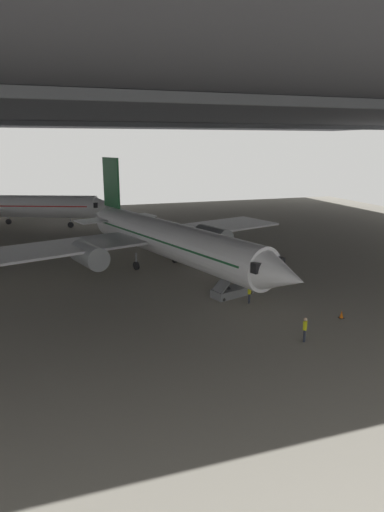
{
  "coord_description": "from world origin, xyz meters",
  "views": [
    {
      "loc": [
        -12.69,
        -39.4,
        12.85
      ],
      "look_at": [
        -0.1,
        -1.23,
        2.53
      ],
      "focal_mm": 30.71,
      "sensor_mm": 36.0,
      "label": 1
    }
  ],
  "objects_px": {
    "airplane_main": "(166,239)",
    "airplane_distant": "(12,206)",
    "boarding_stairs": "(233,287)",
    "crew_worker_by_stairs": "(249,292)",
    "traffic_cone_orange": "(341,314)",
    "crew_worker_near_nose": "(305,328)"
  },
  "relations": [
    {
      "from": "airplane_main",
      "to": "airplane_distant",
      "type": "xyz_separation_m",
      "value": [
        -16.72,
        31.53,
        -0.1
      ]
    },
    {
      "from": "boarding_stairs",
      "to": "crew_worker_by_stairs",
      "type": "height_order",
      "value": "boarding_stairs"
    },
    {
      "from": "airplane_distant",
      "to": "airplane_main",
      "type": "bearing_deg",
      "value": -62.07
    },
    {
      "from": "airplane_main",
      "to": "airplane_distant",
      "type": "bearing_deg",
      "value": 117.93
    },
    {
      "from": "airplane_distant",
      "to": "traffic_cone_orange",
      "type": "bearing_deg",
      "value": -61.64
    },
    {
      "from": "boarding_stairs",
      "to": "crew_worker_by_stairs",
      "type": "xyz_separation_m",
      "value": [
        0.51,
        -2.21,
        0.21
      ]
    },
    {
      "from": "crew_worker_by_stairs",
      "to": "airplane_distant",
      "type": "bearing_deg",
      "value": 115.72
    },
    {
      "from": "crew_worker_near_nose",
      "to": "airplane_distant",
      "type": "distance_m",
      "value": 55.09
    },
    {
      "from": "airplane_main",
      "to": "airplane_distant",
      "type": "distance_m",
      "value": 35.69
    },
    {
      "from": "boarding_stairs",
      "to": "traffic_cone_orange",
      "type": "bearing_deg",
      "value": -51.79
    },
    {
      "from": "crew_worker_near_nose",
      "to": "traffic_cone_orange",
      "type": "bearing_deg",
      "value": 28.21
    },
    {
      "from": "boarding_stairs",
      "to": "airplane_distant",
      "type": "height_order",
      "value": "airplane_distant"
    },
    {
      "from": "crew_worker_near_nose",
      "to": "traffic_cone_orange",
      "type": "distance_m",
      "value": 5.61
    },
    {
      "from": "crew_worker_near_nose",
      "to": "boarding_stairs",
      "type": "bearing_deg",
      "value": 94.99
    },
    {
      "from": "crew_worker_by_stairs",
      "to": "airplane_distant",
      "type": "xyz_separation_m",
      "value": [
        -20.75,
        43.07,
        2.37
      ]
    },
    {
      "from": "boarding_stairs",
      "to": "crew_worker_near_nose",
      "type": "xyz_separation_m",
      "value": [
        0.87,
        -9.97,
        0.24
      ]
    },
    {
      "from": "crew_worker_near_nose",
      "to": "airplane_distant",
      "type": "bearing_deg",
      "value": 112.55
    },
    {
      "from": "boarding_stairs",
      "to": "traffic_cone_orange",
      "type": "xyz_separation_m",
      "value": [
        5.78,
        -7.34,
        -0.44
      ]
    },
    {
      "from": "airplane_main",
      "to": "crew_worker_near_nose",
      "type": "distance_m",
      "value": 19.94
    },
    {
      "from": "airplane_distant",
      "to": "traffic_cone_orange",
      "type": "height_order",
      "value": "airplane_distant"
    },
    {
      "from": "crew_worker_by_stairs",
      "to": "crew_worker_near_nose",
      "type": "bearing_deg",
      "value": -87.32
    },
    {
      "from": "crew_worker_by_stairs",
      "to": "airplane_main",
      "type": "bearing_deg",
      "value": 109.25
    }
  ]
}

